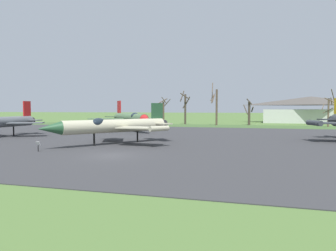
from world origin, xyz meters
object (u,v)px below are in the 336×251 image
(info_placard_rear_center, at_px, (38,146))
(visitor_building, at_px, (311,110))
(jet_fighter_rear_center, at_px, (113,126))
(jet_fighter_front_left, at_px, (130,118))

(info_placard_rear_center, bearing_deg, visitor_building, 64.58)
(jet_fighter_rear_center, height_order, visitor_building, visitor_building)
(jet_fighter_rear_center, height_order, info_placard_rear_center, jet_fighter_rear_center)
(info_placard_rear_center, xyz_separation_m, visitor_building, (34.80, 73.23, 3.16))
(jet_fighter_front_left, relative_size, visitor_building, 0.51)
(jet_fighter_rear_center, bearing_deg, jet_fighter_front_left, 107.78)
(jet_fighter_rear_center, relative_size, visitor_building, 0.50)
(jet_fighter_rear_center, distance_m, info_placard_rear_center, 8.57)
(jet_fighter_front_left, bearing_deg, visitor_building, 50.85)
(jet_fighter_rear_center, xyz_separation_m, visitor_building, (30.68, 65.87, 1.63))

